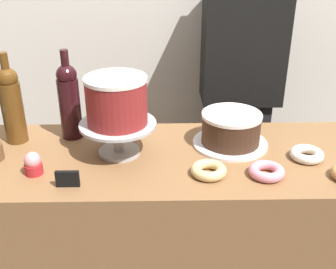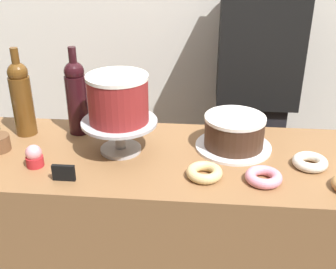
# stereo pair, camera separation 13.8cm
# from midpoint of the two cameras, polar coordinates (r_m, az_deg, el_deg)

# --- Properties ---
(display_counter) EXTENTS (1.52, 0.52, 0.89)m
(display_counter) POSITION_cam_midpoint_polar(r_m,az_deg,el_deg) (1.68, -2.45, -16.34)
(display_counter) COLOR brown
(display_counter) RESTS_ON ground_plane
(cake_stand_pedestal) EXTENTS (0.26, 0.26, 0.11)m
(cake_stand_pedestal) POSITION_cam_midpoint_polar(r_m,az_deg,el_deg) (1.41, -9.57, 0.22)
(cake_stand_pedestal) COLOR #B2B2B7
(cake_stand_pedestal) RESTS_ON display_counter
(white_layer_cake) EXTENTS (0.20, 0.20, 0.16)m
(white_layer_cake) POSITION_cam_midpoint_polar(r_m,az_deg,el_deg) (1.37, -9.93, 4.54)
(white_layer_cake) COLOR maroon
(white_layer_cake) RESTS_ON cake_stand_pedestal
(silver_serving_platter) EXTENTS (0.26, 0.26, 0.01)m
(silver_serving_platter) POSITION_cam_midpoint_polar(r_m,az_deg,el_deg) (1.49, 5.85, -1.23)
(silver_serving_platter) COLOR white
(silver_serving_platter) RESTS_ON display_counter
(chocolate_round_cake) EXTENTS (0.21, 0.21, 0.11)m
(chocolate_round_cake) POSITION_cam_midpoint_polar(r_m,az_deg,el_deg) (1.47, 5.95, 0.84)
(chocolate_round_cake) COLOR #3D2619
(chocolate_round_cake) RESTS_ON silver_serving_platter
(wine_bottle_amber) EXTENTS (0.08, 0.08, 0.33)m
(wine_bottle_amber) POSITION_cam_midpoint_polar(r_m,az_deg,el_deg) (1.58, -22.94, 3.86)
(wine_bottle_amber) COLOR #5B3814
(wine_bottle_amber) RESTS_ON display_counter
(wine_bottle_dark_red) EXTENTS (0.08, 0.08, 0.33)m
(wine_bottle_dark_red) POSITION_cam_midpoint_polar(r_m,az_deg,el_deg) (1.54, -15.85, 4.50)
(wine_bottle_dark_red) COLOR black
(wine_bottle_dark_red) RESTS_ON display_counter
(cupcake_strawberry) EXTENTS (0.06, 0.06, 0.07)m
(cupcake_strawberry) POSITION_cam_midpoint_polar(r_m,az_deg,el_deg) (1.39, -20.69, -3.85)
(cupcake_strawberry) COLOR red
(cupcake_strawberry) RESTS_ON display_counter
(donut_pink) EXTENTS (0.11, 0.11, 0.03)m
(donut_pink) POSITION_cam_midpoint_polar(r_m,az_deg,el_deg) (1.32, 10.41, -5.05)
(donut_pink) COLOR pink
(donut_pink) RESTS_ON display_counter
(donut_glazed) EXTENTS (0.11, 0.11, 0.03)m
(donut_glazed) POSITION_cam_midpoint_polar(r_m,az_deg,el_deg) (1.30, 2.55, -4.98)
(donut_glazed) COLOR #E0C17F
(donut_glazed) RESTS_ON display_counter
(donut_sugar) EXTENTS (0.11, 0.11, 0.03)m
(donut_sugar) POSITION_cam_midpoint_polar(r_m,az_deg,el_deg) (1.44, 15.85, -2.69)
(donut_sugar) COLOR silver
(donut_sugar) RESTS_ON display_counter
(price_sign_chalkboard) EXTENTS (0.07, 0.01, 0.05)m
(price_sign_chalkboard) POSITION_cam_midpoint_polar(r_m,az_deg,el_deg) (1.29, -16.57, -5.91)
(price_sign_chalkboard) COLOR black
(price_sign_chalkboard) RESTS_ON display_counter
(barista_figure) EXTENTS (0.36, 0.22, 1.60)m
(barista_figure) POSITION_cam_midpoint_polar(r_m,az_deg,el_deg) (2.01, 7.71, 4.48)
(barista_figure) COLOR black
(barista_figure) RESTS_ON ground_plane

